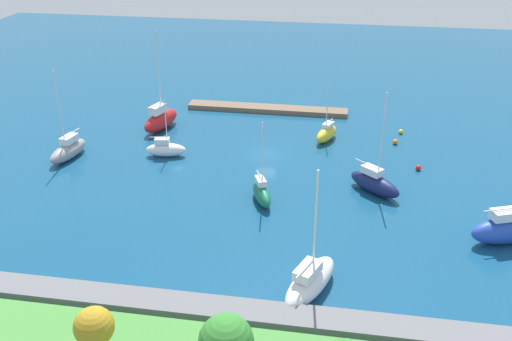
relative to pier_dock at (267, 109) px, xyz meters
name	(u,v)px	position (x,y,z in m)	size (l,w,h in m)	color
water	(266,155)	(-2.17, 15.83, -0.35)	(160.00, 160.00, 0.00)	navy
pier_dock	(267,109)	(0.00, 0.00, 0.00)	(24.22, 2.66, 0.70)	brown
breakwater	(207,310)	(-2.17, 46.86, 0.26)	(73.14, 2.62, 1.21)	slate
park_tree_midwest	(94,327)	(3.59, 54.14, 4.15)	(2.73, 2.73, 4.49)	brown
park_tree_mideast	(226,341)	(-5.60, 55.16, 5.24)	(3.47, 3.47, 5.94)	brown
sailboat_white_lone_north	(166,149)	(10.26, 18.26, 0.63)	(5.24, 2.53, 7.55)	white
sailboat_blue_far_north	(507,229)	(-27.77, 31.77, 1.15)	(7.77, 4.95, 11.93)	#2347B2
sailboat_navy_inner_mooring	(375,183)	(-15.55, 23.71, 0.87)	(6.34, 5.84, 11.79)	#141E4C
sailboat_red_east_end	(161,119)	(13.62, 9.80, 1.16)	(4.17, 7.46, 13.79)	red
sailboat_yellow_mid_basin	(327,133)	(-9.49, 9.93, 0.69)	(3.45, 5.20, 7.94)	yellow
sailboat_gray_near_pier	(68,150)	(22.09, 20.87, 0.81)	(3.22, 6.95, 11.47)	gray
sailboat_green_lone_south	(261,193)	(-3.51, 27.91, 0.78)	(3.40, 5.28, 9.35)	#19724C
sailboat_white_off_beacon	(310,281)	(-9.93, 42.54, 0.90)	(5.12, 8.01, 11.36)	white
mooring_buoy_yellow	(401,132)	(-19.53, 5.91, -0.03)	(0.64, 0.64, 0.64)	yellow
mooring_buoy_orange	(395,142)	(-18.59, 9.67, -0.01)	(0.68, 0.68, 0.68)	orange
mooring_buoy_red	(418,168)	(-20.93, 17.15, -0.01)	(0.68, 0.68, 0.68)	red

